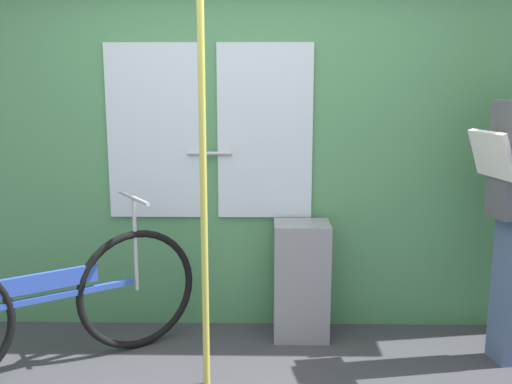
# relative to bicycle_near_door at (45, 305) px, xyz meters

# --- Properties ---
(train_door_wall) EXTENTS (4.97, 0.28, 2.27)m
(train_door_wall) POSITION_rel_bicycle_near_door_xyz_m (1.06, 0.69, 0.79)
(train_door_wall) COLOR #4C8C56
(train_door_wall) RESTS_ON ground_plane
(bicycle_near_door) EXTENTS (1.51, 1.04, 0.95)m
(bicycle_near_door) POSITION_rel_bicycle_near_door_xyz_m (0.00, 0.00, 0.00)
(bicycle_near_door) COLOR black
(bicycle_near_door) RESTS_ON ground_plane
(trash_bin_by_wall) EXTENTS (0.34, 0.28, 0.75)m
(trash_bin_by_wall) POSITION_rel_bicycle_near_door_xyz_m (1.45, 0.48, -0.02)
(trash_bin_by_wall) COLOR gray
(trash_bin_by_wall) RESTS_ON ground_plane
(handrail_pole) EXTENTS (0.04, 0.04, 2.23)m
(handrail_pole) POSITION_rel_bicycle_near_door_xyz_m (0.91, -0.14, 0.72)
(handrail_pole) COLOR #C6C14C
(handrail_pole) RESTS_ON ground_plane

